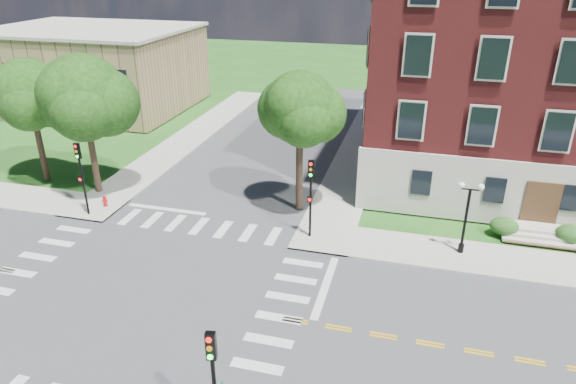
% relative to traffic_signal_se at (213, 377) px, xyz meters
% --- Properties ---
extents(ground, '(160.00, 160.00, 0.00)m').
position_rel_traffic_signal_se_xyz_m(ground, '(-7.13, 7.13, -3.19)').
color(ground, '#1F5618').
rests_on(ground, ground).
extents(road_ew, '(90.00, 12.00, 0.01)m').
position_rel_traffic_signal_se_xyz_m(road_ew, '(-7.13, 7.13, -3.18)').
color(road_ew, '#3D3D3F').
rests_on(road_ew, ground).
extents(road_ns, '(12.00, 90.00, 0.01)m').
position_rel_traffic_signal_se_xyz_m(road_ns, '(-7.13, 7.13, -3.18)').
color(road_ns, '#3D3D3F').
rests_on(road_ns, ground).
extents(sidewalk_ne, '(34.00, 34.00, 0.12)m').
position_rel_traffic_signal_se_xyz_m(sidewalk_ne, '(8.25, 22.50, -3.13)').
color(sidewalk_ne, '#9E9B93').
rests_on(sidewalk_ne, ground).
extents(sidewalk_nw, '(34.00, 34.00, 0.12)m').
position_rel_traffic_signal_se_xyz_m(sidewalk_nw, '(-22.50, 22.50, -3.13)').
color(sidewalk_nw, '#9E9B93').
rests_on(sidewalk_nw, ground).
extents(crosswalk_east, '(2.20, 10.20, 0.02)m').
position_rel_traffic_signal_se_xyz_m(crosswalk_east, '(0.07, 7.13, -3.19)').
color(crosswalk_east, silver).
rests_on(crosswalk_east, ground).
extents(stop_bar_east, '(0.40, 5.50, 0.00)m').
position_rel_traffic_signal_se_xyz_m(stop_bar_east, '(1.67, 10.13, -3.19)').
color(stop_bar_east, silver).
rests_on(stop_bar_east, ground).
extents(secondary_building, '(20.40, 15.40, 8.30)m').
position_rel_traffic_signal_se_xyz_m(secondary_building, '(-29.13, 37.13, 1.09)').
color(secondary_building, '#A3885A').
rests_on(secondary_building, ground).
extents(tree_b, '(4.89, 4.89, 8.86)m').
position_rel_traffic_signal_se_xyz_m(tree_b, '(-20.92, 17.97, 3.32)').
color(tree_b, black).
rests_on(tree_b, ground).
extents(tree_c, '(5.63, 5.63, 9.54)m').
position_rel_traffic_signal_se_xyz_m(tree_c, '(-16.00, 17.14, 3.64)').
color(tree_c, black).
rests_on(tree_c, ground).
extents(tree_d, '(4.50, 4.50, 9.01)m').
position_rel_traffic_signal_se_xyz_m(tree_d, '(-1.71, 18.20, 3.66)').
color(tree_d, black).
rests_on(tree_d, ground).
extents(traffic_signal_se, '(0.35, 0.40, 4.80)m').
position_rel_traffic_signal_se_xyz_m(traffic_signal_se, '(0.00, 0.00, 0.00)').
color(traffic_signal_se, black).
rests_on(traffic_signal_se, ground).
extents(traffic_signal_ne, '(0.32, 0.35, 4.80)m').
position_rel_traffic_signal_se_xyz_m(traffic_signal_ne, '(-0.19, 14.73, 0.00)').
color(traffic_signal_ne, black).
rests_on(traffic_signal_ne, ground).
extents(traffic_signal_nw, '(0.35, 0.39, 4.80)m').
position_rel_traffic_signal_se_xyz_m(traffic_signal_nw, '(-14.58, 13.85, 0.00)').
color(traffic_signal_nw, black).
rests_on(traffic_signal_nw, ground).
extents(twin_lamp_west, '(1.36, 0.36, 4.23)m').
position_rel_traffic_signal_se_xyz_m(twin_lamp_west, '(8.37, 15.18, -0.66)').
color(twin_lamp_west, black).
rests_on(twin_lamp_west, ground).
extents(fire_hydrant, '(0.35, 0.35, 0.75)m').
position_rel_traffic_signal_se_xyz_m(fire_hydrant, '(-14.18, 15.14, -2.72)').
color(fire_hydrant, '#B3140D').
rests_on(fire_hydrant, ground).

